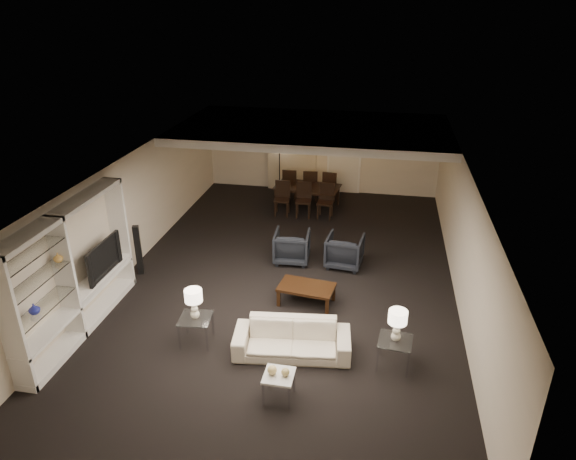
% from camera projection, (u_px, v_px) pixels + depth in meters
% --- Properties ---
extents(floor, '(11.00, 11.00, 0.00)m').
position_uv_depth(floor, '(288.00, 276.00, 11.19)').
color(floor, black).
rests_on(floor, ground).
extents(ceiling, '(7.00, 11.00, 0.02)m').
position_uv_depth(ceiling, '(288.00, 166.00, 10.15)').
color(ceiling, silver).
rests_on(ceiling, ground).
extents(wall_back, '(7.00, 0.02, 2.50)m').
position_uv_depth(wall_back, '(321.00, 151.00, 15.58)').
color(wall_back, beige).
rests_on(wall_back, ground).
extents(wall_front, '(7.00, 0.02, 2.50)m').
position_uv_depth(wall_front, '(197.00, 419.00, 5.76)').
color(wall_front, beige).
rests_on(wall_front, ground).
extents(wall_left, '(0.02, 11.00, 2.50)m').
position_uv_depth(wall_left, '(132.00, 211.00, 11.26)').
color(wall_left, beige).
rests_on(wall_left, ground).
extents(wall_right, '(0.02, 11.00, 2.50)m').
position_uv_depth(wall_right, '(463.00, 237.00, 10.08)').
color(wall_right, beige).
rests_on(wall_right, ground).
extents(ceiling_soffit, '(7.00, 4.00, 0.20)m').
position_uv_depth(ceiling_soffit, '(313.00, 129.00, 13.31)').
color(ceiling_soffit, silver).
rests_on(ceiling_soffit, ceiling).
extents(curtains, '(1.50, 0.12, 2.40)m').
position_uv_depth(curtains, '(292.00, 152.00, 15.68)').
color(curtains, beige).
rests_on(curtains, wall_back).
extents(door, '(0.90, 0.05, 2.10)m').
position_uv_depth(door, '(344.00, 159.00, 15.52)').
color(door, silver).
rests_on(door, wall_back).
extents(painting, '(0.95, 0.04, 0.65)m').
position_uv_depth(painting, '(393.00, 145.00, 15.06)').
color(painting, '#142D38').
rests_on(painting, wall_back).
extents(media_unit, '(0.38, 3.40, 2.35)m').
position_uv_depth(media_unit, '(74.00, 273.00, 8.94)').
color(media_unit, white).
rests_on(media_unit, wall_left).
extents(pendant_light, '(0.52, 0.52, 0.24)m').
position_uv_depth(pendant_light, '(324.00, 148.00, 13.46)').
color(pendant_light, '#D8591E').
rests_on(pendant_light, ceiling_soffit).
extents(sofa, '(2.04, 0.99, 0.57)m').
position_uv_depth(sofa, '(292.00, 339.00, 8.66)').
color(sofa, beige).
rests_on(sofa, floor).
extents(coffee_table, '(1.15, 0.76, 0.39)m').
position_uv_depth(coffee_table, '(306.00, 294.00, 10.13)').
color(coffee_table, black).
rests_on(coffee_table, floor).
extents(armchair_left, '(0.83, 0.85, 0.73)m').
position_uv_depth(armchair_left, '(292.00, 246.00, 11.68)').
color(armchair_left, black).
rests_on(armchair_left, floor).
extents(armchair_right, '(0.86, 0.88, 0.73)m').
position_uv_depth(armchair_right, '(345.00, 251.00, 11.47)').
color(armchair_right, black).
rests_on(armchair_right, floor).
extents(side_table_left, '(0.59, 0.59, 0.50)m').
position_uv_depth(side_table_left, '(196.00, 330.00, 8.96)').
color(side_table_left, white).
rests_on(side_table_left, floor).
extents(side_table_right, '(0.59, 0.59, 0.50)m').
position_uv_depth(side_table_right, '(394.00, 353.00, 8.39)').
color(side_table_right, white).
rests_on(side_table_right, floor).
extents(table_lamp_left, '(0.32, 0.32, 0.56)m').
position_uv_depth(table_lamp_left, '(194.00, 304.00, 8.74)').
color(table_lamp_left, white).
rests_on(table_lamp_left, side_table_left).
extents(table_lamp_right, '(0.31, 0.31, 0.56)m').
position_uv_depth(table_lamp_right, '(397.00, 326.00, 8.17)').
color(table_lamp_right, beige).
rests_on(table_lamp_right, side_table_right).
extents(marble_table, '(0.45, 0.45, 0.45)m').
position_uv_depth(marble_table, '(279.00, 386.00, 7.71)').
color(marble_table, white).
rests_on(marble_table, floor).
extents(gold_gourd_a, '(0.14, 0.14, 0.14)m').
position_uv_depth(gold_gourd_a, '(272.00, 370.00, 7.60)').
color(gold_gourd_a, '#EFD17E').
rests_on(gold_gourd_a, marble_table).
extents(gold_gourd_b, '(0.13, 0.13, 0.13)m').
position_uv_depth(gold_gourd_b, '(285.00, 372.00, 7.57)').
color(gold_gourd_b, tan).
rests_on(gold_gourd_b, marble_table).
extents(television, '(1.15, 0.15, 0.66)m').
position_uv_depth(television, '(99.00, 258.00, 9.65)').
color(television, black).
rests_on(television, media_unit).
extents(vase_blue, '(0.17, 0.17, 0.18)m').
position_uv_depth(vase_blue, '(34.00, 309.00, 7.95)').
color(vase_blue, '#242B9E').
rests_on(vase_blue, media_unit).
extents(vase_amber, '(0.16, 0.16, 0.16)m').
position_uv_depth(vase_amber, '(58.00, 257.00, 8.45)').
color(vase_amber, gold).
rests_on(vase_amber, media_unit).
extents(floor_speaker, '(0.16, 0.16, 1.14)m').
position_uv_depth(floor_speaker, '(138.00, 250.00, 11.06)').
color(floor_speaker, black).
rests_on(floor_speaker, floor).
extents(dining_table, '(1.91, 1.22, 0.63)m').
position_uv_depth(dining_table, '(307.00, 197.00, 14.65)').
color(dining_table, black).
rests_on(dining_table, floor).
extents(chair_nl, '(0.46, 0.46, 0.94)m').
position_uv_depth(chair_nl, '(282.00, 199.00, 14.10)').
color(chair_nl, black).
rests_on(chair_nl, floor).
extents(chair_nm, '(0.47, 0.47, 0.94)m').
position_uv_depth(chair_nm, '(303.00, 200.00, 14.00)').
color(chair_nm, black).
rests_on(chair_nm, floor).
extents(chair_nr, '(0.46, 0.46, 0.94)m').
position_uv_depth(chair_nr, '(325.00, 202.00, 13.90)').
color(chair_nr, black).
rests_on(chair_nr, floor).
extents(chair_fl, '(0.44, 0.44, 0.94)m').
position_uv_depth(chair_fl, '(290.00, 183.00, 15.27)').
color(chair_fl, black).
rests_on(chair_fl, floor).
extents(chair_fm, '(0.48, 0.48, 0.94)m').
position_uv_depth(chair_fm, '(310.00, 185.00, 15.16)').
color(chair_fm, black).
rests_on(chair_fm, floor).
extents(chair_fr, '(0.48, 0.48, 0.94)m').
position_uv_depth(chair_fr, '(331.00, 186.00, 15.06)').
color(chair_fr, black).
rests_on(chair_fr, floor).
extents(floor_lamp, '(0.25, 0.25, 1.51)m').
position_uv_depth(floor_lamp, '(280.00, 168.00, 15.73)').
color(floor_lamp, black).
rests_on(floor_lamp, floor).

